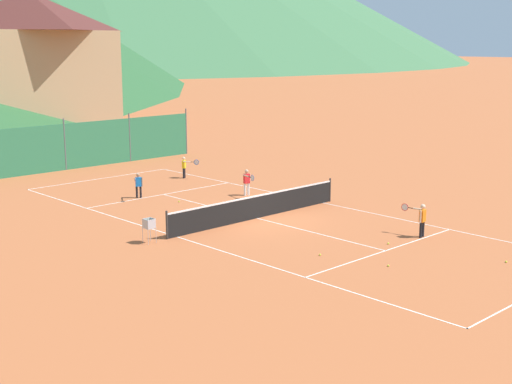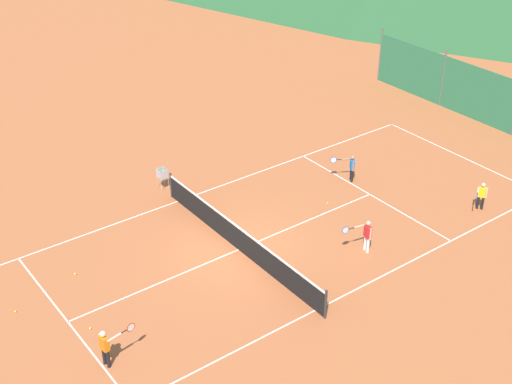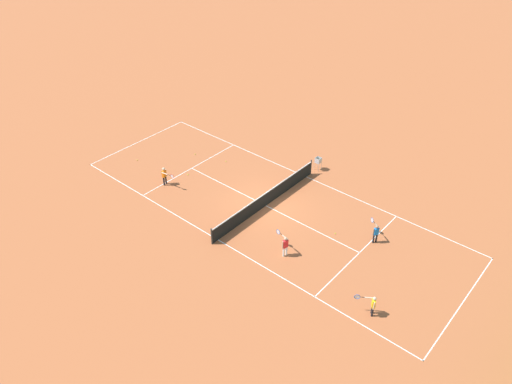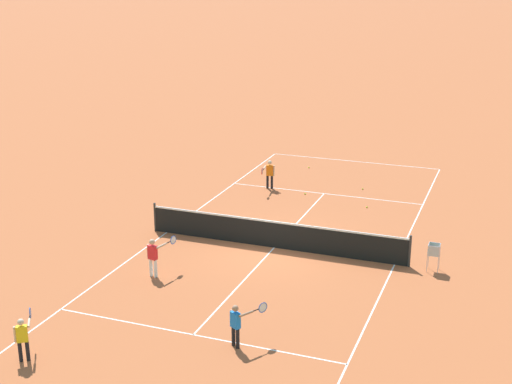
{
  "view_description": "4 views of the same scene",
  "coord_description": "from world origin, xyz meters",
  "views": [
    {
      "loc": [
        -19.54,
        -20.35,
        7.06
      ],
      "look_at": [
        -0.5,
        -0.46,
        1.24
      ],
      "focal_mm": 50.0,
      "sensor_mm": 36.0,
      "label": 1
    },
    {
      "loc": [
        16.83,
        -11.79,
        14.37
      ],
      "look_at": [
        -1.15,
        1.61,
        1.24
      ],
      "focal_mm": 50.0,
      "sensor_mm": 36.0,
      "label": 2
    },
    {
      "loc": [
        18.48,
        15.01,
        17.72
      ],
      "look_at": [
        -0.02,
        -0.8,
        0.62
      ],
      "focal_mm": 35.0,
      "sensor_mm": 36.0,
      "label": 3
    },
    {
      "loc": [
        -7.35,
        21.3,
        9.21
      ],
      "look_at": [
        1.52,
        -2.26,
        1.14
      ],
      "focal_mm": 50.0,
      "sensor_mm": 36.0,
      "label": 4
    }
  ],
  "objects": [
    {
      "name": "tennis_ball_near_corner",
      "position": [
        -2.07,
        -5.22,
        0.03
      ],
      "size": [
        0.07,
        0.07,
        0.07
      ],
      "primitive_type": "sphere",
      "color": "#CCE033",
      "rests_on": "ground"
    },
    {
      "name": "ball_hopper",
      "position": [
        -5.3,
        0.04,
        0.66
      ],
      "size": [
        0.36,
        0.36,
        0.89
      ],
      "color": "#B7B7BC",
      "rests_on": "ground"
    },
    {
      "name": "player_near_baseline",
      "position": [
        -1.29,
        6.53,
        0.68
      ],
      "size": [
        0.78,
        0.82,
        1.15
      ],
      "color": "black",
      "rests_on": "ground"
    },
    {
      "name": "tennis_ball_service_box",
      "position": [
        -1.39,
        -7.52,
        0.03
      ],
      "size": [
        0.07,
        0.07,
        0.07
      ],
      "primitive_type": "sphere",
      "color": "#CCE033",
      "rests_on": "ground"
    },
    {
      "name": "tennis_ball_mid_court",
      "position": [
        1.73,
        -9.94,
        0.03
      ],
      "size": [
        0.07,
        0.07,
        0.07
      ],
      "primitive_type": "sphere",
      "color": "#CCE033",
      "rests_on": "ground"
    },
    {
      "name": "alpine_chalet",
      "position": [
        9.46,
        37.64,
        5.82
      ],
      "size": [
        13.0,
        10.0,
        11.2
      ],
      "color": "tan",
      "rests_on": "ground"
    },
    {
      "name": "tennis_ball_alley_left",
      "position": [
        -0.47,
        4.58,
        0.03
      ],
      "size": [
        0.07,
        0.07,
        0.07
      ],
      "primitive_type": "sphere",
      "color": "#CCE033",
      "rests_on": "ground"
    },
    {
      "name": "tennis_net",
      "position": [
        0.0,
        0.0,
        0.5
      ],
      "size": [
        9.18,
        0.08,
        1.06
      ],
      "color": "#2D2D2D",
      "rests_on": "ground"
    },
    {
      "name": "ground_plane",
      "position": [
        0.0,
        0.0,
        0.0
      ],
      "size": [
        600.0,
        600.0,
        0.0
      ],
      "primitive_type": "plane",
      "color": "#B25B33"
    },
    {
      "name": "windscreen_fence_far",
      "position": [
        -0.0,
        15.5,
        1.31
      ],
      "size": [
        17.28,
        0.08,
        2.9
      ],
      "color": "#2D754C",
      "rests_on": "ground"
    },
    {
      "name": "court_line_markings",
      "position": [
        0.0,
        0.0,
        0.0
      ],
      "size": [
        8.25,
        23.85,
        0.01
      ],
      "color": "white",
      "rests_on": "ground"
    },
    {
      "name": "player_near_service",
      "position": [
        2.7,
        3.49,
        0.72
      ],
      "size": [
        0.58,
        0.99,
        1.24
      ],
      "color": "white",
      "rests_on": "ground"
    },
    {
      "name": "player_far_service",
      "position": [
        3.32,
        8.95,
        0.67
      ],
      "size": [
        0.53,
        0.96,
        1.13
      ],
      "color": "black",
      "rests_on": "ground"
    },
    {
      "name": "tennis_ball_by_net_right",
      "position": [
        0.72,
        -5.99,
        0.03
      ],
      "size": [
        0.07,
        0.07,
        0.07
      ],
      "primitive_type": "sphere",
      "color": "#CCE033",
      "rests_on": "ground"
    },
    {
      "name": "player_far_baseline",
      "position": [
        2.4,
        -6.22,
        0.73
      ],
      "size": [
        0.42,
        1.06,
        1.25
      ],
      "color": "black",
      "rests_on": "ground"
    }
  ]
}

